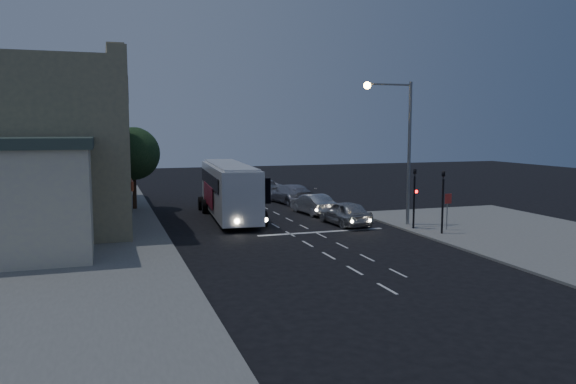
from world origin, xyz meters
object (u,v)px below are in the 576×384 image
object	(u,v)px
tour_bus	(229,189)
car_sedan_c	(263,187)
traffic_signal_main	(414,191)
traffic_signal_side	(443,194)
car_extra	(254,181)
streetlight	(400,136)
street_tree	(133,151)
car_sedan_a	(313,204)
car_sedan_b	(290,194)
regulatory_sign	(448,206)
car_suv	(345,213)

from	to	relation	value
tour_bus	car_sedan_c	xyz separation A→B (m)	(5.82, 12.06, -1.31)
traffic_signal_main	traffic_signal_side	bearing A→B (deg)	-70.51
car_sedan_c	car_extra	world-z (taller)	car_sedan_c
traffic_signal_main	traffic_signal_side	xyz separation A→B (m)	(0.70, -1.98, 0.00)
car_sedan_c	traffic_signal_side	bearing A→B (deg)	92.29
streetlight	street_tree	bearing A→B (deg)	140.49
car_sedan_a	car_sedan_b	world-z (taller)	car_sedan_b
traffic_signal_side	regulatory_sign	world-z (taller)	traffic_signal_side
traffic_signal_main	car_sedan_a	bearing A→B (deg)	114.00
car_sedan_c	traffic_signal_main	distance (m)	20.83
car_suv	streetlight	bearing A→B (deg)	147.33
car_suv	car_sedan_c	xyz separation A→B (m)	(-0.64, 17.37, -0.05)
traffic_signal_main	streetlight	distance (m)	3.61
regulatory_sign	car_sedan_c	bearing A→B (deg)	104.65
car_sedan_a	car_extra	world-z (taller)	car_sedan_a
car_sedan_c	traffic_signal_main	xyz separation A→B (m)	(3.89, -20.39, 1.68)
car_sedan_b	car_sedan_c	bearing A→B (deg)	-93.88
tour_bus	car_sedan_b	size ratio (longest dim) A/B	2.26
tour_bus	traffic_signal_side	world-z (taller)	traffic_signal_side
car_extra	car_sedan_a	bearing A→B (deg)	91.65
car_sedan_a	traffic_signal_side	xyz separation A→B (m)	(4.29, -10.03, 1.68)
car_extra	car_sedan_b	bearing A→B (deg)	92.31
car_extra	street_tree	world-z (taller)	street_tree
streetlight	car_suv	bearing A→B (deg)	151.92
street_tree	streetlight	bearing A→B (deg)	-39.51
car_sedan_a	tour_bus	bearing A→B (deg)	-8.90
car_sedan_c	car_suv	bearing A→B (deg)	82.79
traffic_signal_side	streetlight	bearing A→B (deg)	105.70
streetlight	regulatory_sign	bearing A→B (deg)	-51.25
street_tree	car_suv	bearing A→B (deg)	-41.80
car_extra	traffic_signal_main	world-z (taller)	traffic_signal_main
car_suv	traffic_signal_main	world-z (taller)	traffic_signal_main
traffic_signal_main	streetlight	bearing A→B (deg)	100.20
car_sedan_a	regulatory_sign	world-z (taller)	regulatory_sign
traffic_signal_side	traffic_signal_main	bearing A→B (deg)	109.49
car_sedan_b	traffic_signal_side	world-z (taller)	traffic_signal_side
car_sedan_a	traffic_signal_main	size ratio (longest dim) A/B	1.10
car_suv	car_sedan_a	bearing A→B (deg)	-90.83
tour_bus	car_sedan_a	size ratio (longest dim) A/B	2.78
car_sedan_b	traffic_signal_main	bearing A→B (deg)	93.55
street_tree	car_sedan_c	bearing A→B (deg)	27.29
car_sedan_a	regulatory_sign	bearing A→B (deg)	113.90
car_sedan_a	traffic_signal_main	world-z (taller)	traffic_signal_main
car_sedan_a	traffic_signal_side	distance (m)	11.04
traffic_signal_main	street_tree	distance (m)	21.38
car_sedan_b	regulatory_sign	size ratio (longest dim) A/B	2.51
streetlight	traffic_signal_side	bearing A→B (deg)	-74.30
car_sedan_a	car_sedan_b	xyz separation A→B (m)	(0.30, 6.13, 0.06)
car_extra	street_tree	xyz separation A→B (m)	(-12.70, -12.24, 3.79)
tour_bus	street_tree	distance (m)	8.84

